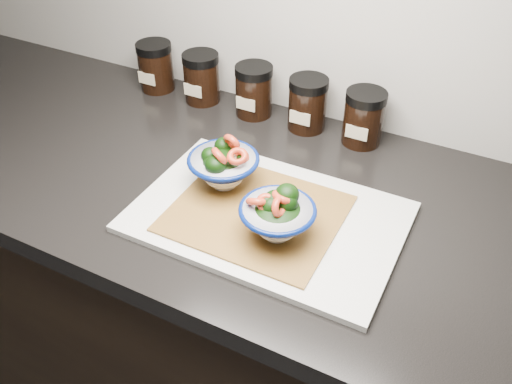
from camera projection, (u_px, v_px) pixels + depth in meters
The scene contains 11 objects.
cabinet at pixel (225, 330), 1.32m from camera, with size 3.43×0.58×0.86m, color black.
countertop at pixel (217, 185), 1.04m from camera, with size 3.50×0.60×0.04m, color black.
cutting_board at pixel (268, 217), 0.92m from camera, with size 0.45×0.30×0.01m, color silver.
bamboo_mat at pixel (256, 213), 0.92m from camera, with size 0.28×0.24×0.00m, color #A06D30.
bowl_left at pixel (223, 166), 0.95m from camera, with size 0.13×0.13×0.10m.
bowl_right at pixel (277, 215), 0.85m from camera, with size 0.12×0.12×0.09m.
spice_jar_a at pixel (156, 66), 1.26m from camera, with size 0.08×0.08×0.11m.
spice_jar_b at pixel (202, 78), 1.22m from camera, with size 0.08×0.08×0.11m.
spice_jar_c at pixel (254, 91), 1.17m from camera, with size 0.08×0.08×0.11m.
spice_jar_d at pixel (308, 104), 1.13m from camera, with size 0.08×0.08×0.11m.
spice_jar_e at pixel (364, 118), 1.08m from camera, with size 0.08×0.08×0.11m.
Camera 1 is at (0.44, 0.76, 1.52)m, focal length 38.00 mm.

